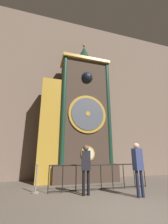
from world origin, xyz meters
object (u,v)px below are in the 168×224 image
at_px(visitor_near, 86,164).
at_px(visitor_far, 138,163).
at_px(clock_tower, 78,116).
at_px(stanchion_post, 36,183).

distance_m(visitor_near, visitor_far, 1.91).
relative_size(clock_tower, stanchion_post, 8.56).
bearing_deg(clock_tower, visitor_near, -98.34).
distance_m(clock_tower, visitor_far, 4.78).
relative_size(clock_tower, visitor_near, 5.16).
xyz_separation_m(clock_tower, visitor_near, (-0.44, -2.98, -2.67)).
distance_m(visitor_near, stanchion_post, 2.11).
relative_size(visitor_near, stanchion_post, 1.66).
bearing_deg(visitor_near, clock_tower, 95.99).
height_order(visitor_far, stanchion_post, visitor_far).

